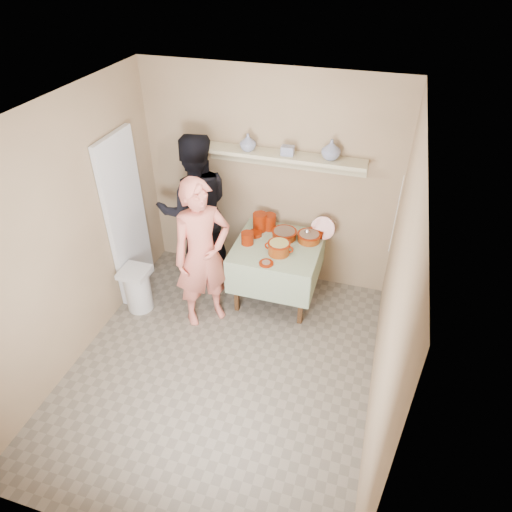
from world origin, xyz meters
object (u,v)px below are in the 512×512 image
(person_cook, at_px, (202,255))
(person_helper, at_px, (195,209))
(cazuela_rice, at_px, (279,247))
(trash_bin, at_px, (138,289))
(serving_table, at_px, (277,253))

(person_cook, distance_m, person_helper, 0.86)
(person_cook, bearing_deg, cazuela_rice, -12.39)
(person_helper, xyz_separation_m, trash_bin, (-0.42, -0.85, -0.66))
(person_helper, height_order, trash_bin, person_helper)
(serving_table, relative_size, cazuela_rice, 2.95)
(person_helper, relative_size, trash_bin, 3.39)
(person_helper, xyz_separation_m, cazuela_rice, (1.13, -0.34, -0.10))
(serving_table, xyz_separation_m, cazuela_rice, (0.05, -0.16, 0.20))
(serving_table, bearing_deg, cazuela_rice, -71.55)
(person_helper, distance_m, cazuela_rice, 1.18)
(serving_table, xyz_separation_m, trash_bin, (-1.50, -0.67, -0.36))
(person_helper, distance_m, serving_table, 1.13)
(cazuela_rice, height_order, trash_bin, cazuela_rice)
(serving_table, height_order, trash_bin, serving_table)
(person_cook, xyz_separation_m, serving_table, (0.68, 0.58, -0.24))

